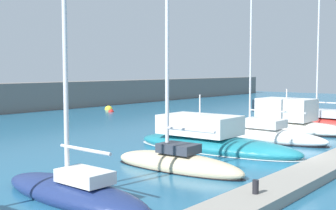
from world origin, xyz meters
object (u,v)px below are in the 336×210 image
object	(u,v)px
mooring_buoy_yellow	(109,110)
sailboat_sand_third	(177,162)
sailboat_white_fifth	(260,134)
motorboat_teal_fourth	(211,141)
motorboat_ivory_sixth	(284,122)
dock_bollard	(256,187)
sailboat_navy_second	(73,188)
mooring_buoy_red	(111,112)
sailboat_red_seventh	(320,121)

from	to	relation	value
mooring_buoy_yellow	sailboat_sand_third	bearing A→B (deg)	-128.06
sailboat_sand_third	sailboat_white_fifth	size ratio (longest dim) A/B	0.65
motorboat_teal_fourth	motorboat_ivory_sixth	world-z (taller)	motorboat_ivory_sixth
motorboat_ivory_sixth	dock_bollard	xyz separation A→B (m)	(-16.82, -6.65, 0.02)
sailboat_sand_third	sailboat_navy_second	bearing A→B (deg)	87.76
mooring_buoy_red	dock_bollard	xyz separation A→B (m)	(-18.86, -26.03, 0.59)
motorboat_teal_fourth	dock_bollard	world-z (taller)	motorboat_teal_fourth
motorboat_ivory_sixth	dock_bollard	bearing A→B (deg)	113.06
motorboat_ivory_sixth	mooring_buoy_yellow	size ratio (longest dim) A/B	12.10
motorboat_ivory_sixth	mooring_buoy_red	world-z (taller)	motorboat_ivory_sixth
sailboat_sand_third	sailboat_red_seventh	size ratio (longest dim) A/B	0.80
motorboat_teal_fourth	mooring_buoy_red	distance (m)	22.62
sailboat_navy_second	sailboat_white_fifth	world-z (taller)	sailboat_white_fifth
sailboat_navy_second	mooring_buoy_red	world-z (taller)	sailboat_navy_second
sailboat_navy_second	sailboat_sand_third	distance (m)	5.57
mooring_buoy_yellow	sailboat_red_seventh	bearing A→B (deg)	-86.80
motorboat_ivory_sixth	dock_bollard	size ratio (longest dim) A/B	23.11
motorboat_ivory_sixth	sailboat_navy_second	bearing A→B (deg)	96.40
motorboat_ivory_sixth	sailboat_white_fifth	bearing A→B (deg)	99.17
sailboat_navy_second	dock_bollard	bearing A→B (deg)	-145.51
sailboat_white_fifth	motorboat_ivory_sixth	world-z (taller)	sailboat_white_fifth
sailboat_white_fifth	motorboat_ivory_sixth	bearing A→B (deg)	-81.25
motorboat_teal_fourth	mooring_buoy_yellow	size ratio (longest dim) A/B	11.66
dock_bollard	motorboat_ivory_sixth	bearing A→B (deg)	21.57
motorboat_ivory_sixth	dock_bollard	world-z (taller)	motorboat_ivory_sixth
sailboat_sand_third	mooring_buoy_yellow	xyz separation A→B (m)	(18.24, 23.29, -0.36)
sailboat_sand_third	dock_bollard	bearing A→B (deg)	151.97
mooring_buoy_yellow	sailboat_navy_second	bearing A→B (deg)	-135.63
sailboat_navy_second	sailboat_white_fifth	xyz separation A→B (m)	(15.10, 1.06, -0.00)
motorboat_teal_fourth	mooring_buoy_red	bearing A→B (deg)	-31.62
sailboat_red_seventh	mooring_buoy_red	world-z (taller)	sailboat_red_seventh
mooring_buoy_red	dock_bollard	distance (m)	32.15
sailboat_sand_third	mooring_buoy_yellow	size ratio (longest dim) A/B	14.00
sailboat_white_fifth	dock_bollard	xyz separation A→B (m)	(-11.91, -5.99, 0.21)
sailboat_sand_third	sailboat_white_fifth	bearing A→B (deg)	-85.98
mooring_buoy_yellow	motorboat_ivory_sixth	bearing A→B (deg)	-99.97
sailboat_red_seventh	mooring_buoy_red	bearing A→B (deg)	9.07
mooring_buoy_red	sailboat_red_seventh	bearing A→B (deg)	-81.48
motorboat_ivory_sixth	mooring_buoy_red	bearing A→B (deg)	-4.50
motorboat_teal_fourth	mooring_buoy_yellow	world-z (taller)	motorboat_teal_fourth
sailboat_red_seventh	sailboat_white_fifth	bearing A→B (deg)	90.48
sailboat_navy_second	dock_bollard	size ratio (longest dim) A/B	29.46
motorboat_teal_fourth	mooring_buoy_yellow	xyz separation A→B (m)	(13.21, 21.70, -0.47)
mooring_buoy_red	sailboat_sand_third	bearing A→B (deg)	-127.99
sailboat_white_fifth	dock_bollard	bearing A→B (deg)	117.75
sailboat_sand_third	motorboat_ivory_sixth	size ratio (longest dim) A/B	1.16
sailboat_white_fifth	motorboat_ivory_sixth	distance (m)	4.96
motorboat_teal_fourth	sailboat_red_seventh	bearing A→B (deg)	-93.39
sailboat_red_seventh	dock_bollard	bearing A→B (deg)	105.84
sailboat_navy_second	dock_bollard	distance (m)	5.88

